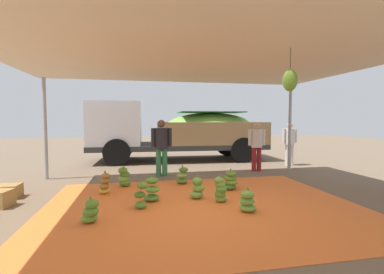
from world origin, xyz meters
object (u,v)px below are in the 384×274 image
(banana_bunch_0, at_px, (247,202))
(banana_bunch_3, at_px, (220,190))
(banana_bunch_8, at_px, (182,176))
(banana_bunch_2, at_px, (90,212))
(banana_bunch_9, at_px, (230,181))
(worker_2, at_px, (290,140))
(banana_bunch_4, at_px, (197,189))
(banana_bunch_5, at_px, (124,177))
(crate_0, at_px, (8,191))
(banana_bunch_7, at_px, (152,190))
(worker_1, at_px, (162,143))
(banana_bunch_1, at_px, (105,184))
(worker_0, at_px, (257,143))
(banana_bunch_6, at_px, (141,196))
(cargo_truck_main, at_px, (175,130))

(banana_bunch_0, bearing_deg, banana_bunch_3, 114.66)
(banana_bunch_8, bearing_deg, banana_bunch_2, -127.87)
(banana_bunch_9, height_order, worker_2, worker_2)
(banana_bunch_2, height_order, banana_bunch_8, banana_bunch_8)
(banana_bunch_2, bearing_deg, banana_bunch_0, 0.65)
(banana_bunch_4, relative_size, banana_bunch_9, 0.97)
(banana_bunch_5, height_order, crate_0, banana_bunch_5)
(banana_bunch_2, relative_size, banana_bunch_7, 0.81)
(worker_1, bearing_deg, banana_bunch_5, -132.13)
(banana_bunch_0, relative_size, banana_bunch_8, 0.92)
(banana_bunch_2, xyz_separation_m, banana_bunch_3, (2.42, 0.70, 0.06))
(banana_bunch_0, xyz_separation_m, banana_bunch_9, (0.22, 1.59, 0.03))
(banana_bunch_0, distance_m, banana_bunch_1, 3.25)
(banana_bunch_1, bearing_deg, banana_bunch_8, 18.69)
(banana_bunch_0, distance_m, worker_2, 5.91)
(banana_bunch_4, xyz_separation_m, crate_0, (-4.01, 0.87, -0.08))
(banana_bunch_0, xyz_separation_m, banana_bunch_1, (-2.71, 1.80, 0.04))
(banana_bunch_7, height_order, worker_1, worker_1)
(banana_bunch_9, relative_size, worker_1, 0.30)
(banana_bunch_8, height_order, worker_0, worker_0)
(worker_2, bearing_deg, crate_0, -161.70)
(banana_bunch_6, bearing_deg, cargo_truck_main, 76.45)
(banana_bunch_4, height_order, crate_0, banana_bunch_4)
(banana_bunch_7, distance_m, worker_1, 2.71)
(banana_bunch_2, distance_m, worker_0, 6.06)
(banana_bunch_1, xyz_separation_m, banana_bunch_3, (2.40, -1.12, 0.02))
(banana_bunch_7, xyz_separation_m, banana_bunch_8, (0.87, 1.42, -0.02))
(cargo_truck_main, bearing_deg, worker_0, -52.22)
(banana_bunch_2, bearing_deg, worker_0, 39.63)
(cargo_truck_main, bearing_deg, worker_2, -28.34)
(worker_1, relative_size, worker_2, 1.06)
(banana_bunch_2, distance_m, banana_bunch_6, 1.02)
(banana_bunch_4, bearing_deg, banana_bunch_6, -160.31)
(worker_1, bearing_deg, banana_bunch_2, -112.20)
(banana_bunch_2, distance_m, banana_bunch_7, 1.48)
(banana_bunch_8, height_order, crate_0, banana_bunch_8)
(banana_bunch_4, relative_size, cargo_truck_main, 0.07)
(banana_bunch_0, relative_size, banana_bunch_2, 1.02)
(banana_bunch_2, distance_m, banana_bunch_5, 2.49)
(worker_0, bearing_deg, worker_2, 26.19)
(banana_bunch_2, relative_size, banana_bunch_8, 0.90)
(banana_bunch_2, distance_m, worker_1, 3.98)
(banana_bunch_8, xyz_separation_m, crate_0, (-3.92, -0.55, -0.07))
(worker_2, bearing_deg, banana_bunch_0, -127.75)
(banana_bunch_0, relative_size, worker_0, 0.28)
(worker_0, height_order, worker_1, worker_1)
(banana_bunch_5, height_order, banana_bunch_6, banana_bunch_6)
(banana_bunch_3, xyz_separation_m, worker_0, (2.21, 3.13, 0.69))
(worker_2, bearing_deg, banana_bunch_8, -153.45)
(banana_bunch_3, height_order, banana_bunch_5, banana_bunch_3)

